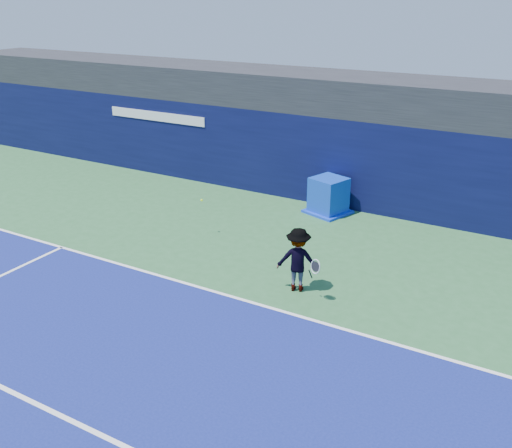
# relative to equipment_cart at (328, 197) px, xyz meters

# --- Properties ---
(ground) EXTENTS (80.00, 80.00, 0.00)m
(ground) POSITION_rel_equipment_cart_xyz_m (-0.53, -9.39, -0.55)
(ground) COLOR #2B6034
(ground) RESTS_ON ground
(baseline) EXTENTS (24.00, 0.10, 0.01)m
(baseline) POSITION_rel_equipment_cart_xyz_m (-0.53, -6.39, -0.54)
(baseline) COLOR white
(baseline) RESTS_ON ground
(service_line) EXTENTS (24.00, 0.10, 0.01)m
(service_line) POSITION_rel_equipment_cart_xyz_m (-0.53, -11.39, -0.54)
(service_line) COLOR white
(service_line) RESTS_ON ground
(stadium_band) EXTENTS (36.00, 3.00, 1.20)m
(stadium_band) POSITION_rel_equipment_cart_xyz_m (-0.53, 2.11, 3.05)
(stadium_band) COLOR black
(stadium_band) RESTS_ON back_wall_assembly
(back_wall_assembly) EXTENTS (36.00, 1.03, 3.00)m
(back_wall_assembly) POSITION_rel_equipment_cart_xyz_m (-0.53, 1.11, 0.95)
(back_wall_assembly) COLOR black
(back_wall_assembly) RESTS_ON ground
(equipment_cart) EXTENTS (1.57, 1.57, 1.20)m
(equipment_cart) POSITION_rel_equipment_cart_xyz_m (0.00, 0.00, 0.00)
(equipment_cart) COLOR #0C32AD
(equipment_cart) RESTS_ON ground
(tennis_player) EXTENTS (1.33, 0.91, 1.62)m
(tennis_player) POSITION_rel_equipment_cart_xyz_m (1.43, -5.26, 0.26)
(tennis_player) COLOR white
(tennis_player) RESTS_ON ground
(tennis_ball) EXTENTS (0.07, 0.07, 0.07)m
(tennis_ball) POSITION_rel_equipment_cart_xyz_m (-2.57, -3.55, 0.54)
(tennis_ball) COLOR #CBF71B
(tennis_ball) RESTS_ON ground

